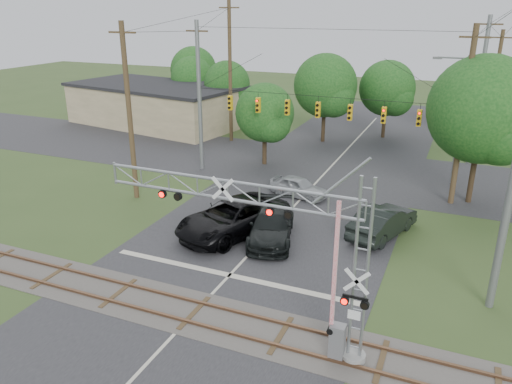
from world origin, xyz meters
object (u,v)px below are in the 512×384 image
at_px(crossing_gantry, 276,238).
at_px(commercial_building, 156,104).
at_px(traffic_signal_span, 330,109).
at_px(car_dark, 271,225).
at_px(sedan_silver, 298,187).
at_px(streetlight, 458,114).
at_px(pickup_black, 233,217).

relative_size(crossing_gantry, commercial_building, 0.53).
relative_size(traffic_signal_span, commercial_building, 0.96).
bearing_deg(car_dark, traffic_signal_span, 71.03).
xyz_separation_m(sedan_silver, commercial_building, (-21.66, 15.15, 1.51)).
xyz_separation_m(traffic_signal_span, commercial_building, (-22.90, 12.33, -3.50)).
bearing_deg(traffic_signal_span, commercial_building, 151.71).
height_order(sedan_silver, streetlight, streetlight).
height_order(pickup_black, commercial_building, commercial_building).
height_order(traffic_signal_span, commercial_building, traffic_signal_span).
bearing_deg(sedan_silver, commercial_building, 68.83).
bearing_deg(pickup_black, crossing_gantry, -33.66).
xyz_separation_m(sedan_silver, streetlight, (9.50, 7.11, 4.49)).
relative_size(pickup_black, car_dark, 1.23).
bearing_deg(streetlight, pickup_black, -127.79).
bearing_deg(car_dark, streetlight, 42.15).
distance_m(crossing_gantry, pickup_black, 10.77).
relative_size(crossing_gantry, sedan_silver, 2.60).
distance_m(traffic_signal_span, car_dark, 10.97).
xyz_separation_m(car_dark, streetlight, (8.76, 14.10, 4.35)).
relative_size(sedan_silver, streetlight, 0.45).
distance_m(commercial_building, streetlight, 32.31).
bearing_deg(traffic_signal_span, car_dark, -92.96).
distance_m(pickup_black, commercial_building, 30.05).
bearing_deg(car_dark, crossing_gantry, -83.86).
relative_size(commercial_building, streetlight, 2.18).
xyz_separation_m(traffic_signal_span, pickup_black, (-2.83, -10.00, -4.73)).
xyz_separation_m(car_dark, commercial_building, (-22.40, 22.14, 1.37)).
bearing_deg(streetlight, traffic_signal_span, -152.52).
relative_size(traffic_signal_span, car_dark, 3.33).
bearing_deg(streetlight, sedan_silver, -143.16).
height_order(car_dark, commercial_building, commercial_building).
bearing_deg(sedan_silver, crossing_gantry, -151.04).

